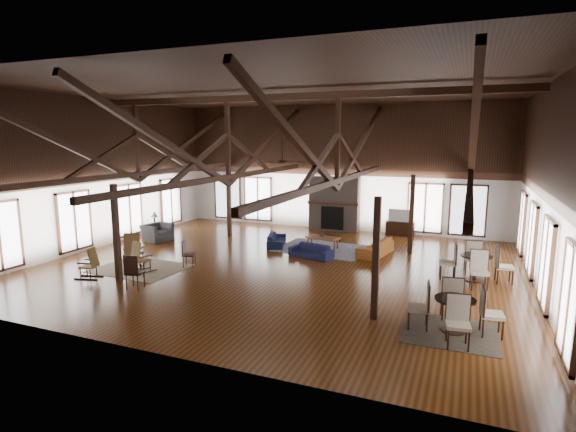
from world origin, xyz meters
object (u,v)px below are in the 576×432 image
at_px(cafe_table_near, 455,309).
at_px(tv_console, 400,228).
at_px(sofa_navy_front, 311,251).
at_px(armchair, 157,233).
at_px(coffee_table, 323,238).
at_px(sofa_orange, 375,247).
at_px(sofa_navy_left, 277,240).
at_px(cafe_table_far, 476,263).

bearing_deg(cafe_table_near, tv_console, 104.64).
bearing_deg(sofa_navy_front, armchair, -166.78).
height_order(sofa_navy_front, coffee_table, coffee_table).
height_order(sofa_navy_front, sofa_orange, sofa_orange).
xyz_separation_m(sofa_orange, armchair, (-9.27, -1.21, 0.07)).
bearing_deg(coffee_table, sofa_orange, 12.17).
bearing_deg(sofa_orange, armchair, -73.23).
distance_m(sofa_navy_left, cafe_table_far, 7.91).
distance_m(sofa_navy_front, cafe_table_near, 7.23).
bearing_deg(sofa_navy_front, cafe_table_far, 6.51).
bearing_deg(coffee_table, sofa_navy_front, -76.85).
relative_size(sofa_navy_left, coffee_table, 1.17).
bearing_deg(sofa_navy_front, coffee_table, 102.84).
distance_m(sofa_navy_left, armchair, 5.29).
height_order(sofa_navy_front, sofa_navy_left, same).
distance_m(coffee_table, armchair, 7.25).
distance_m(sofa_navy_left, sofa_orange, 4.11).
relative_size(sofa_navy_left, tv_console, 1.30).
xyz_separation_m(cafe_table_far, tv_console, (-3.17, 6.05, -0.25)).
bearing_deg(cafe_table_far, tv_console, 117.68).
bearing_deg(cafe_table_near, sofa_navy_front, 136.18).
height_order(sofa_orange, cafe_table_near, cafe_table_near).
height_order(sofa_navy_left, armchair, armchair).
xyz_separation_m(sofa_orange, tv_console, (0.36, 4.01, 0.02)).
bearing_deg(tv_console, coffee_table, -122.38).
xyz_separation_m(sofa_navy_front, cafe_table_near, (5.21, -5.00, 0.31)).
bearing_deg(sofa_orange, cafe_table_near, 35.21).
relative_size(armchair, cafe_table_far, 0.51).
height_order(sofa_navy_left, sofa_orange, sofa_orange).
xyz_separation_m(sofa_navy_front, cafe_table_far, (5.69, -0.74, 0.33)).
bearing_deg(cafe_table_far, sofa_orange, 150.04).
relative_size(coffee_table, cafe_table_near, 0.66).
xyz_separation_m(sofa_navy_left, sofa_orange, (4.11, 0.03, 0.06)).
bearing_deg(coffee_table, cafe_table_near, -36.64).
bearing_deg(cafe_table_near, cafe_table_far, 83.57).
xyz_separation_m(armchair, cafe_table_near, (12.32, -5.09, 0.19)).
distance_m(sofa_navy_front, cafe_table_far, 5.75).
relative_size(cafe_table_far, tv_console, 1.74).
bearing_deg(tv_console, sofa_navy_left, -137.90).
distance_m(sofa_navy_front, sofa_orange, 2.52).
bearing_deg(cafe_table_far, cafe_table_near, -96.43).
bearing_deg(cafe_table_near, coffee_table, 129.13).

